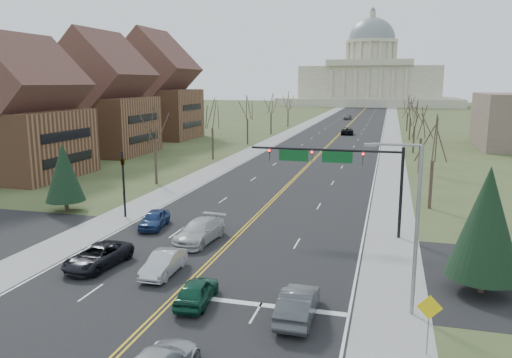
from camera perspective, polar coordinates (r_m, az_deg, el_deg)
The scene contains 37 objects.
ground at distance 30.73m, azimuth -8.26°, elevation -12.26°, with size 600.00×600.00×0.00m, color #3D4C26.
road at distance 136.86m, azimuth 10.24°, elevation 5.79°, with size 20.00×380.00×0.01m, color black.
cross_road at distance 35.92m, azimuth -4.46°, elevation -8.66°, with size 120.00×14.00×0.01m, color black.
sidewalk_left at distance 138.38m, azimuth 5.26°, elevation 5.98°, with size 4.00×380.00×0.03m, color gray.
sidewalk_right at distance 136.38m, azimuth 15.29°, elevation 5.57°, with size 4.00×380.00×0.03m, color gray.
center_line at distance 136.86m, azimuth 10.24°, elevation 5.80°, with size 0.42×380.00×0.01m, color gold.
edge_line_left at distance 138.02m, azimuth 6.16°, elevation 5.95°, with size 0.15×380.00×0.01m, color silver.
edge_line_right at distance 136.39m, azimuth 14.36°, elevation 5.61°, with size 0.15×380.00×0.01m, color silver.
stop_bar at distance 28.36m, azimuth 0.53°, elevation -14.17°, with size 9.50×0.50×0.01m, color silver.
capitol at distance 276.00m, azimuth 12.90°, elevation 11.20°, with size 90.00×60.00×50.00m.
signal_mast at distance 40.05m, azimuth 9.17°, elevation 1.80°, with size 12.12×0.44×7.20m.
signal_left at distance 46.29m, azimuth -14.92°, elevation 0.23°, with size 0.32×0.36×6.00m.
street_light at distance 26.78m, azimuth 17.41°, elevation -4.34°, with size 2.90×0.25×9.07m.
warn_sign at distance 24.14m, azimuth 19.18°, elevation -14.29°, with size 1.13×0.07×2.87m.
tree_r_0 at distance 50.32m, azimuth 19.65°, elevation 4.07°, with size 3.74×3.74×8.50m.
tree_l_0 at distance 60.41m, azimuth -11.55°, elevation 5.92°, with size 3.96×3.96×9.00m.
tree_r_1 at distance 70.19m, azimuth 18.42°, elevation 5.94°, with size 3.74×3.74×8.50m.
tree_l_1 at distance 78.76m, azimuth -5.03°, elevation 7.24°, with size 3.96×3.96×9.00m.
tree_r_2 at distance 90.11m, azimuth 17.73°, elevation 6.99°, with size 3.74×3.74×8.50m.
tree_l_2 at distance 97.76m, azimuth -0.98°, elevation 8.01°, with size 3.96×3.96×9.00m.
tree_r_3 at distance 110.06m, azimuth 17.29°, elevation 7.66°, with size 3.74×3.74×8.50m.
tree_l_3 at distance 117.10m, azimuth 1.74°, elevation 8.51°, with size 3.96×3.96×9.00m.
tree_r_4 at distance 130.03m, azimuth 16.99°, elevation 8.12°, with size 3.74×3.74×8.50m.
tree_l_4 at distance 136.62m, azimuth 3.70°, elevation 8.85°, with size 3.96×3.96×9.00m.
conifer_r at distance 31.37m, azimuth 24.85°, elevation -4.50°, with size 4.20×4.20×7.50m.
conifer_l at distance 50.22m, azimuth -21.09°, elevation 0.72°, with size 3.64×3.64×6.50m.
bldg_left_near at distance 70.58m, azimuth -25.22°, elevation 6.29°, with size 13.10×14.28×18.25m.
bldg_left_mid at distance 89.51m, azimuth -17.15°, elevation 8.28°, with size 15.10×14.28×20.75m.
bldg_left_far at distance 111.43m, azimuth -11.46°, elevation 9.51°, with size 17.10×14.28×23.25m.
car_nb_inner_lead at distance 28.46m, azimuth -6.80°, elevation -12.60°, with size 1.67×4.16×1.42m, color #0E3F2B.
car_nb_outer_lead at distance 26.66m, azimuth 4.82°, elevation -14.03°, with size 1.70×4.88×1.61m, color #414447.
car_sb_inner_lead at distance 32.73m, azimuth -10.51°, elevation -9.46°, with size 1.53×4.40×1.45m, color #B2B4BA.
car_sb_outer_lead at distance 35.04m, azimuth -17.62°, elevation -8.40°, with size 2.43×5.28×1.47m, color black.
car_sb_inner_second at distance 38.64m, azimuth -6.48°, elevation -5.95°, with size 2.35×5.78×1.68m, color #B4B4B4.
car_sb_outer_second at distance 42.92m, azimuth -11.54°, elevation -4.52°, with size 1.74×4.33×1.48m, color navy.
car_far_nb at distance 119.19m, azimuth 10.38°, elevation 5.44°, with size 2.78×6.03×1.68m, color black.
car_far_sb at distance 166.40m, azimuth 10.42°, elevation 6.98°, with size 1.97×4.90×1.67m, color #52565A.
Camera 1 is at (11.40, -25.85, 12.09)m, focal length 35.00 mm.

